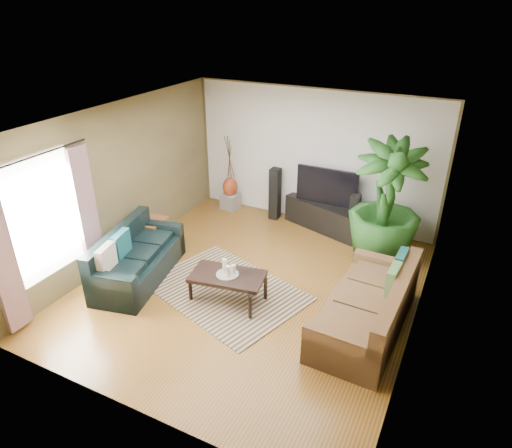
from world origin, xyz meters
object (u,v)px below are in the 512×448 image
Objects in this scene: pedestal at (230,201)px; vase at (230,187)px; sofa_right at (366,302)px; coffee_table at (228,287)px; speaker_left at (275,194)px; side_table at (151,234)px; speaker_right at (354,218)px; sofa_left at (138,255)px; tv_stand at (325,216)px; television at (327,186)px; potted_plant at (386,203)px.

vase reaches higher than pedestal.
sofa_right reaches higher than coffee_table.
speaker_left is 2.66m from side_table.
sofa_right is at bearing -70.49° from speaker_right.
sofa_left is 3.97m from speaker_right.
pedestal is at bearing -161.80° from tv_stand.
pedestal is at bearing 180.00° from television.
television is 1.30× the size of speaker_right.
potted_plant is at bearing -170.88° from sofa_right.
television reaches higher than sofa_right.
sofa_right is 3.05m from tv_stand.
television is 2.19× the size of side_table.
sofa_right reaches higher than side_table.
sofa_left reaches higher than side_table.
sofa_left is 1.75× the size of speaker_left.
potted_plant reaches higher than coffee_table.
pedestal is 0.78× the size of vase.
sofa_right is 5.00× the size of vase.
pedestal is at bearing 178.96° from speaker_left.
vase is at bearing 175.06° from speaker_right.
coffee_table is 1.19× the size of speaker_right.
sofa_right is 2.02× the size of speaker_left.
sofa_right is 4.52m from vase.
coffee_table is at bearing -61.32° from vase.
side_table is at bearing -94.82° from sofa_right.
sofa_left is 1.16× the size of tv_stand.
side_table is (-0.48, -2.15, 0.11)m from pedestal.
coffee_table is 3.01m from potted_plant.
side_table is at bearing -126.73° from speaker_left.
coffee_table is (1.61, 0.12, -0.20)m from sofa_left.
coffee_table is 0.67× the size of tv_stand.
speaker_right is (0.64, -0.24, -0.44)m from television.
speaker_right is at bearing -4.92° from pedestal.
sofa_right is at bearing -60.65° from television.
tv_stand is at bearing 69.95° from coffee_table.
speaker_left reaches higher than side_table.
coffee_table is at bearing -128.52° from potted_plant.
speaker_left reaches higher than tv_stand.
speaker_left is at bearing -31.31° from sofa_left.
potted_plant is 3.89× the size of side_table.
sofa_left is at bearing -125.06° from television.
speaker_right is (2.79, 2.83, 0.04)m from sofa_left.
side_table is at bearing -159.41° from potted_plant.
television reaches higher than speaker_right.
coffee_table is 3.00m from tv_stand.
vase reaches higher than side_table.
vase is at bearing -12.17° from sofa_left.
tv_stand is at bearing -1.04° from speaker_left.
speaker_left reaches higher than sofa_right.
pedestal is 0.62× the size of side_table.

